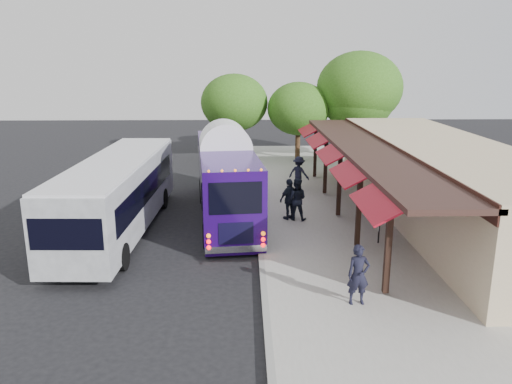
% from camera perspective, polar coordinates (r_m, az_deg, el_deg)
% --- Properties ---
extents(ground, '(90.00, 90.00, 0.00)m').
position_cam_1_polar(ground, '(19.41, 0.38, -6.89)').
color(ground, black).
rests_on(ground, ground).
extents(sidewalk, '(10.00, 40.00, 0.15)m').
position_cam_1_polar(sidewalk, '(23.80, 12.23, -2.91)').
color(sidewalk, '#9E9B93').
rests_on(sidewalk, ground).
extents(curb, '(0.20, 40.00, 0.16)m').
position_cam_1_polar(curb, '(23.15, 0.21, -3.06)').
color(curb, gray).
rests_on(curb, ground).
extents(station_shelter, '(8.15, 20.00, 3.60)m').
position_cam_1_polar(station_shelter, '(24.36, 20.21, 1.24)').
color(station_shelter, tan).
rests_on(station_shelter, ground).
extents(coach_bus, '(3.48, 11.32, 3.56)m').
position_cam_1_polar(coach_bus, '(23.48, -3.50, 1.82)').
color(coach_bus, '#240759').
rests_on(coach_bus, ground).
extents(city_bus, '(2.92, 11.93, 3.19)m').
position_cam_1_polar(city_bus, '(21.99, -15.44, 0.00)').
color(city_bus, gray).
rests_on(city_bus, ground).
extents(ped_a, '(0.69, 0.48, 1.83)m').
position_cam_1_polar(ped_a, '(15.16, 11.62, -9.25)').
color(ped_a, black).
rests_on(ped_a, sidewalk).
extents(ped_b, '(1.09, 0.94, 1.93)m').
position_cam_1_polar(ped_b, '(22.58, 4.64, -0.82)').
color(ped_b, black).
rests_on(ped_b, sidewalk).
extents(ped_c, '(1.17, 1.01, 1.88)m').
position_cam_1_polar(ped_c, '(22.66, 3.86, -0.81)').
color(ped_c, black).
rests_on(ped_c, sidewalk).
extents(ped_d, '(1.40, 1.24, 1.88)m').
position_cam_1_polar(ped_d, '(27.99, 4.92, 2.17)').
color(ped_d, black).
rests_on(ped_d, sidewalk).
extents(sign_board, '(0.16, 0.50, 1.10)m').
position_cam_1_polar(sign_board, '(20.27, 13.91, -3.69)').
color(sign_board, black).
rests_on(sign_board, sidewalk).
extents(tree_left, '(4.48, 4.48, 5.74)m').
position_cam_1_polar(tree_left, '(36.57, 4.87, 9.46)').
color(tree_left, '#382314').
rests_on(tree_left, ground).
extents(tree_mid, '(6.17, 6.17, 7.90)m').
position_cam_1_polar(tree_mid, '(37.42, 11.72, 11.55)').
color(tree_mid, '#382314').
rests_on(tree_mid, ground).
extents(tree_right, '(5.24, 5.24, 6.71)m').
position_cam_1_polar(tree_right, '(37.31, 11.57, 10.32)').
color(tree_right, '#382314').
rests_on(tree_right, ground).
extents(tree_far, '(4.92, 4.92, 6.30)m').
position_cam_1_polar(tree_far, '(37.15, -2.50, 10.16)').
color(tree_far, '#382314').
rests_on(tree_far, ground).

